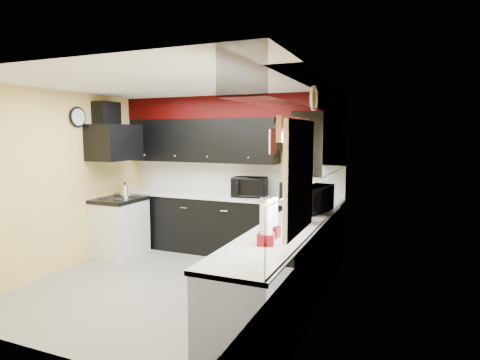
# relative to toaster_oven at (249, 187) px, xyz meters

# --- Properties ---
(ground) EXTENTS (3.60, 3.60, 0.00)m
(ground) POSITION_rel_toaster_oven_xyz_m (-0.38, -1.52, -1.09)
(ground) COLOR gray
(ground) RESTS_ON ground
(wall_back) EXTENTS (3.60, 0.06, 2.50)m
(wall_back) POSITION_rel_toaster_oven_xyz_m (-0.38, 0.28, 0.16)
(wall_back) COLOR #E0C666
(wall_back) RESTS_ON ground
(wall_right) EXTENTS (0.06, 3.60, 2.50)m
(wall_right) POSITION_rel_toaster_oven_xyz_m (1.42, -1.52, 0.16)
(wall_right) COLOR #E0C666
(wall_right) RESTS_ON ground
(wall_left) EXTENTS (0.06, 3.60, 2.50)m
(wall_left) POSITION_rel_toaster_oven_xyz_m (-2.18, -1.52, 0.16)
(wall_left) COLOR #E0C666
(wall_left) RESTS_ON ground
(ceiling) EXTENTS (3.60, 3.60, 0.06)m
(ceiling) POSITION_rel_toaster_oven_xyz_m (-0.38, -1.52, 1.41)
(ceiling) COLOR white
(ceiling) RESTS_ON wall_back
(cab_back) EXTENTS (3.60, 0.60, 0.90)m
(cab_back) POSITION_rel_toaster_oven_xyz_m (-0.38, -0.02, -0.64)
(cab_back) COLOR black
(cab_back) RESTS_ON ground
(cab_right) EXTENTS (0.60, 3.00, 0.90)m
(cab_right) POSITION_rel_toaster_oven_xyz_m (1.12, -1.82, -0.64)
(cab_right) COLOR black
(cab_right) RESTS_ON ground
(counter_back) EXTENTS (3.62, 0.64, 0.04)m
(counter_back) POSITION_rel_toaster_oven_xyz_m (-0.38, -0.02, -0.17)
(counter_back) COLOR white
(counter_back) RESTS_ON cab_back
(counter_right) EXTENTS (0.64, 3.02, 0.04)m
(counter_right) POSITION_rel_toaster_oven_xyz_m (1.12, -1.82, -0.17)
(counter_right) COLOR white
(counter_right) RESTS_ON cab_right
(splash_back) EXTENTS (3.60, 0.02, 0.50)m
(splash_back) POSITION_rel_toaster_oven_xyz_m (-0.38, 0.27, 0.10)
(splash_back) COLOR white
(splash_back) RESTS_ON counter_back
(splash_right) EXTENTS (0.02, 3.60, 0.50)m
(splash_right) POSITION_rel_toaster_oven_xyz_m (1.41, -1.52, 0.10)
(splash_right) COLOR white
(splash_right) RESTS_ON counter_right
(upper_back) EXTENTS (2.60, 0.35, 0.70)m
(upper_back) POSITION_rel_toaster_oven_xyz_m (-0.88, 0.10, 0.71)
(upper_back) COLOR black
(upper_back) RESTS_ON wall_back
(upper_right) EXTENTS (0.35, 1.80, 0.70)m
(upper_right) POSITION_rel_toaster_oven_xyz_m (1.24, -0.62, 0.71)
(upper_right) COLOR black
(upper_right) RESTS_ON wall_right
(soffit_back) EXTENTS (3.60, 0.36, 0.35)m
(soffit_back) POSITION_rel_toaster_oven_xyz_m (-0.38, 0.10, 1.23)
(soffit_back) COLOR black
(soffit_back) RESTS_ON wall_back
(soffit_right) EXTENTS (0.36, 3.24, 0.35)m
(soffit_right) POSITION_rel_toaster_oven_xyz_m (1.24, -1.70, 1.23)
(soffit_right) COLOR black
(soffit_right) RESTS_ON wall_right
(stove) EXTENTS (0.60, 0.75, 0.86)m
(stove) POSITION_rel_toaster_oven_xyz_m (-1.88, -0.77, -0.66)
(stove) COLOR white
(stove) RESTS_ON ground
(cooktop) EXTENTS (0.62, 0.77, 0.06)m
(cooktop) POSITION_rel_toaster_oven_xyz_m (-1.88, -0.77, -0.20)
(cooktop) COLOR black
(cooktop) RESTS_ON stove
(hood) EXTENTS (0.50, 0.78, 0.55)m
(hood) POSITION_rel_toaster_oven_xyz_m (-1.93, -0.77, 0.69)
(hood) COLOR black
(hood) RESTS_ON wall_left
(hood_duct) EXTENTS (0.24, 0.40, 0.40)m
(hood_duct) POSITION_rel_toaster_oven_xyz_m (-2.06, -0.77, 1.11)
(hood_duct) COLOR black
(hood_duct) RESTS_ON wall_left
(window) EXTENTS (0.03, 0.86, 0.96)m
(window) POSITION_rel_toaster_oven_xyz_m (1.40, -2.42, 0.46)
(window) COLOR white
(window) RESTS_ON wall_right
(valance) EXTENTS (0.04, 0.88, 0.20)m
(valance) POSITION_rel_toaster_oven_xyz_m (1.35, -2.42, 0.86)
(valance) COLOR red
(valance) RESTS_ON wall_right
(pan_top) EXTENTS (0.03, 0.22, 0.40)m
(pan_top) POSITION_rel_toaster_oven_xyz_m (0.44, 0.03, 0.91)
(pan_top) COLOR black
(pan_top) RESTS_ON upper_back
(pan_mid) EXTENTS (0.03, 0.28, 0.46)m
(pan_mid) POSITION_rel_toaster_oven_xyz_m (0.44, -0.10, 0.66)
(pan_mid) COLOR black
(pan_mid) RESTS_ON upper_back
(pan_low) EXTENTS (0.03, 0.24, 0.42)m
(pan_low) POSITION_rel_toaster_oven_xyz_m (0.44, 0.16, 0.63)
(pan_low) COLOR black
(pan_low) RESTS_ON upper_back
(cut_board) EXTENTS (0.03, 0.26, 0.35)m
(cut_board) POSITION_rel_toaster_oven_xyz_m (0.45, -0.22, 0.71)
(cut_board) COLOR white
(cut_board) RESTS_ON upper_back
(baskets) EXTENTS (0.27, 0.27, 0.50)m
(baskets) POSITION_rel_toaster_oven_xyz_m (1.14, -1.47, 0.09)
(baskets) COLOR brown
(baskets) RESTS_ON upper_right
(clock) EXTENTS (0.03, 0.30, 0.30)m
(clock) POSITION_rel_toaster_oven_xyz_m (-2.15, -1.27, 1.06)
(clock) COLOR black
(clock) RESTS_ON wall_left
(deco_plate) EXTENTS (0.03, 0.24, 0.24)m
(deco_plate) POSITION_rel_toaster_oven_xyz_m (1.39, -1.87, 1.16)
(deco_plate) COLOR white
(deco_plate) RESTS_ON wall_right
(toaster_oven) EXTENTS (0.58, 0.51, 0.30)m
(toaster_oven) POSITION_rel_toaster_oven_xyz_m (0.00, 0.00, 0.00)
(toaster_oven) COLOR black
(toaster_oven) RESTS_ON counter_back
(microwave) EXTENTS (0.52, 0.67, 0.33)m
(microwave) POSITION_rel_toaster_oven_xyz_m (1.13, -0.82, 0.02)
(microwave) COLOR black
(microwave) RESTS_ON counter_right
(utensil_crock) EXTENTS (0.20, 0.20, 0.17)m
(utensil_crock) POSITION_rel_toaster_oven_xyz_m (0.72, 0.03, -0.07)
(utensil_crock) COLOR silver
(utensil_crock) RESTS_ON counter_back
(knife_block) EXTENTS (0.15, 0.18, 0.24)m
(knife_block) POSITION_rel_toaster_oven_xyz_m (0.55, -0.04, -0.03)
(knife_block) COLOR black
(knife_block) RESTS_ON counter_back
(kettle) EXTENTS (0.19, 0.19, 0.17)m
(kettle) POSITION_rel_toaster_oven_xyz_m (-1.97, -0.52, -0.09)
(kettle) COLOR silver
(kettle) RESTS_ON cooktop
(dispenser_a) EXTENTS (0.13, 0.13, 0.35)m
(dispenser_a) POSITION_rel_toaster_oven_xyz_m (1.09, -2.19, 0.03)
(dispenser_a) COLOR #710F00
(dispenser_a) RESTS_ON counter_right
(dispenser_b) EXTENTS (0.17, 0.17, 0.39)m
(dispenser_b) POSITION_rel_toaster_oven_xyz_m (1.12, -2.47, 0.04)
(dispenser_b) COLOR #5A0D19
(dispenser_b) RESTS_ON counter_right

